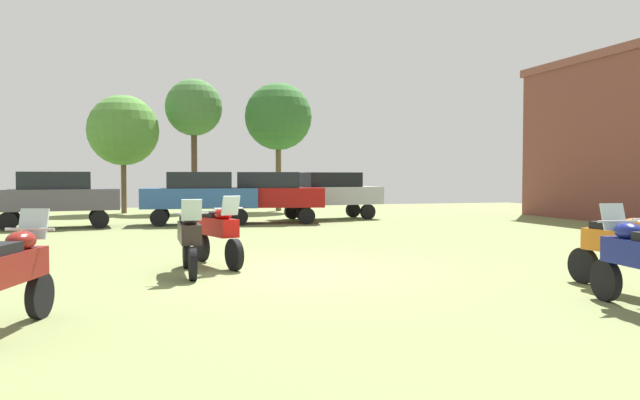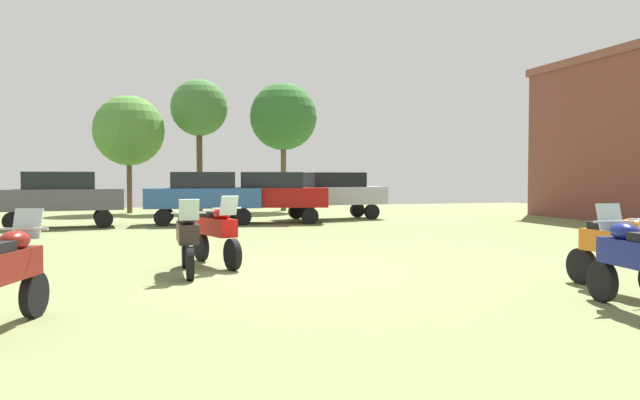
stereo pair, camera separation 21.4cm
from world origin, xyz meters
name	(u,v)px [view 2 (the right image)]	position (x,y,z in m)	size (l,w,h in m)	color
ground_plane	(285,272)	(0.00, 0.00, 0.01)	(44.00, 52.00, 0.02)	olive
motorcycle_1	(216,231)	(-1.19, 1.14, 0.74)	(0.86, 2.16, 1.46)	black
motorcycle_3	(187,237)	(-1.83, 0.22, 0.73)	(0.62, 2.15, 1.44)	black
motorcycle_5	(4,273)	(-4.20, -3.63, 0.73)	(0.82, 2.06, 1.44)	black
motorcycle_7	(619,248)	(4.67, -3.51, 0.73)	(0.62, 2.15, 1.45)	black
motorcycle_8	(637,260)	(3.78, -4.84, 0.74)	(0.64, 2.20, 1.46)	black
car_1	(334,192)	(5.15, 13.67, 1.19)	(4.48, 2.27, 2.00)	black
car_3	(272,193)	(2.19, 12.27, 1.19)	(4.57, 2.62, 2.00)	black
car_4	(203,194)	(-0.49, 12.31, 1.19)	(4.45, 2.19, 2.00)	black
car_5	(59,195)	(-5.58, 12.13, 1.19)	(4.46, 2.21, 2.00)	black
tree_1	(283,117)	(4.45, 20.57, 4.99)	(3.55, 3.55, 6.77)	brown
tree_3	(199,109)	(0.08, 20.86, 5.34)	(2.92, 2.92, 6.83)	#4F392B
tree_5	(129,131)	(-3.40, 20.59, 4.12)	(3.48, 3.48, 5.85)	brown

